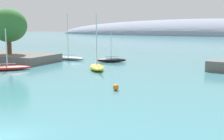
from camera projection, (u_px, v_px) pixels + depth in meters
name	position (u px, v px, depth m)	size (l,w,h in m)	color
water	(3.00, 137.00, 20.57)	(600.00, 600.00, 0.00)	teal
shore_outcrop	(11.00, 58.00, 63.61)	(19.51, 10.60, 1.67)	#66605B
tree_clump_shore	(8.00, 25.00, 62.39)	(7.81, 7.81, 9.57)	brown
distant_ridge	(221.00, 35.00, 236.58)	(294.52, 75.63, 26.40)	gray
sailboat_yellow_near_shore	(97.00, 67.00, 51.30)	(5.53, 6.58, 9.63)	yellow
sailboat_red_mid_mooring	(7.00, 68.00, 50.92)	(7.00, 7.20, 7.18)	red
sailboat_black_outer_mooring	(111.00, 60.00, 62.21)	(6.48, 4.47, 6.98)	black
sailboat_grey_end_of_line	(68.00, 58.00, 66.42)	(8.17, 2.37, 10.41)	gray
mooring_buoy_orange	(116.00, 87.00, 35.30)	(0.73, 0.73, 0.73)	orange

